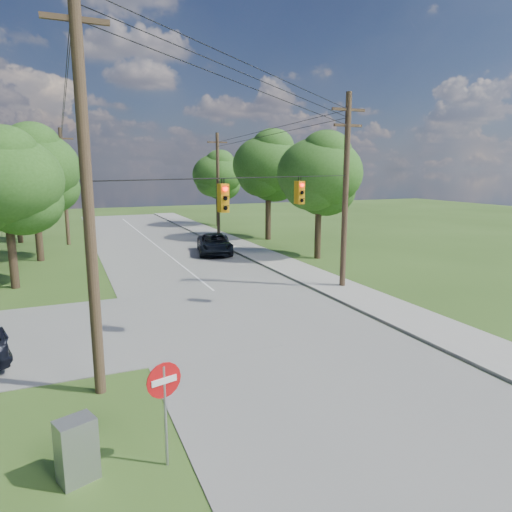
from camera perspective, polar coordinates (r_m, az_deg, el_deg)
name	(u,v)px	position (r m, az deg, el deg)	size (l,w,h in m)	color
ground	(249,371)	(15.45, -0.91, -14.18)	(140.00, 140.00, 0.00)	#2E4C19
main_road	(248,318)	(20.45, -0.97, -7.77)	(10.00, 100.00, 0.03)	gray
sidewalk_east	(372,301)	(23.66, 14.33, -5.42)	(2.60, 100.00, 0.12)	#98968E
pole_sw	(86,180)	(13.41, -20.45, 8.87)	(2.00, 0.32, 12.00)	#4E3C28
pole_ne	(346,189)	(25.33, 11.14, 8.19)	(2.00, 0.32, 10.50)	#4E3C28
pole_north_e	(218,184)	(45.28, -4.78, 8.96)	(2.00, 0.32, 10.00)	#4E3C28
pole_north_w	(64,186)	(43.02, -22.84, 8.08)	(2.00, 0.32, 10.00)	#4E3C28
power_lines	(193,119)	(25.58, -7.86, 16.58)	(13.93, 29.62, 4.93)	black
traffic_signals	(265,194)	(19.11, 1.18, 7.70)	(4.91, 3.27, 1.05)	orange
tree_w_near	(5,181)	(28.13, -28.88, 8.24)	(6.00, 6.00, 8.40)	#463323
tree_w_mid	(33,169)	(36.04, -26.14, 9.78)	(6.40, 6.40, 9.22)	#463323
tree_w_far	(14,173)	(46.15, -27.99, 9.19)	(6.00, 6.00, 8.73)	#463323
tree_e_near	(319,173)	(33.73, 7.93, 10.21)	(6.20, 6.20, 8.81)	#463323
tree_e_mid	(268,165)	(42.84, 1.56, 11.27)	(6.60, 6.60, 9.64)	#463323
tree_e_far	(218,175)	(53.67, -4.83, 10.08)	(5.80, 5.80, 8.32)	#463323
car_main_north	(215,244)	(35.86, -5.20, 1.53)	(2.53, 5.50, 1.53)	black
control_cabinet	(77,450)	(11.11, -21.50, -21.63)	(0.77, 0.56, 1.39)	gray
do_not_enter_sign	(164,391)	(10.51, -11.38, -16.27)	(0.79, 0.25, 2.44)	gray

